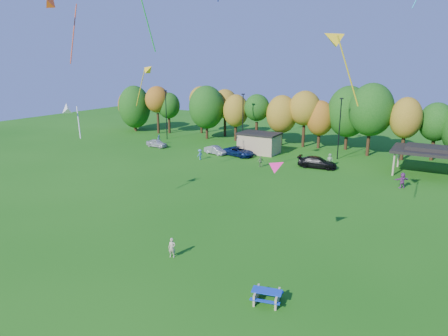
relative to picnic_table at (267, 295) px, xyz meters
The scene contains 21 objects.
ground 7.89m from the picnic_table, behind, with size 160.00×160.00×0.00m, color #19600F.
tree_line 45.90m from the picnic_table, 101.21° to the left, with size 93.57×10.55×11.15m.
lamp_posts 39.87m from the picnic_table, 98.46° to the left, with size 64.50×0.25×9.09m.
utility_building 41.26m from the picnic_table, 115.62° to the left, with size 6.30×4.30×3.25m.
pavilion 36.82m from the picnic_table, 80.33° to the left, with size 8.20×6.20×3.77m.
picnic_table is the anchor object (origin of this frame).
kite_flyer 8.69m from the picnic_table, 167.96° to the left, with size 0.55×0.36×1.50m, color #C8B396.
car_a 47.71m from the picnic_table, 137.00° to the left, with size 1.58×3.92×1.34m, color silver.
car_b 40.34m from the picnic_table, 125.41° to the left, with size 1.37×3.92×1.29m, color gray.
car_c 38.88m from the picnic_table, 120.26° to the left, with size 2.36×5.12×1.42m, color #0C1E4C.
car_d 33.42m from the picnic_table, 101.98° to the left, with size 2.15×5.28×1.53m, color black.
far_person_0 28.94m from the picnic_table, 81.41° to the left, with size 1.70×0.54×1.84m, color #8B3A89.
far_person_1 34.96m from the picnic_table, 99.39° to the left, with size 0.87×0.57×1.78m, color #6E9364.
far_person_2 32.33m from the picnic_table, 115.45° to the left, with size 0.90×0.38×1.54m, color #6A8853.
far_person_3 37.10m from the picnic_table, 129.41° to the left, with size 1.00×0.58×1.55m, color #5487BA.
far_person_4 49.79m from the picnic_table, 136.19° to the left, with size 0.83×0.65×1.70m, color #4A72A4.
kite_3 17.83m from the picnic_table, 87.57° to the left, with size 3.33×1.85×5.51m.
kite_10 32.15m from the picnic_table, 165.16° to the left, with size 1.73×3.60×6.27m.
kite_12 8.61m from the picnic_table, 107.31° to the left, with size 1.55×1.34×1.34m.
kite_14 33.37m from the picnic_table, 142.20° to the left, with size 3.16×1.15×5.38m.
kite_15 24.06m from the picnic_table, 168.81° to the left, with size 2.05×1.70×3.44m.
Camera 1 is at (16.18, -19.00, 14.15)m, focal length 32.00 mm.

